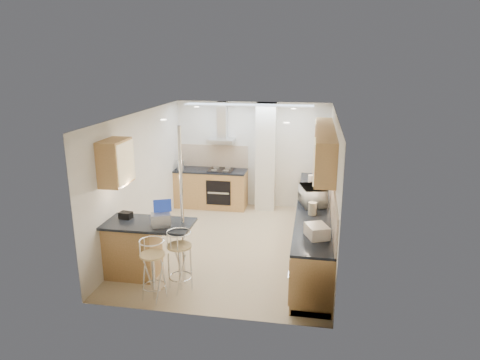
% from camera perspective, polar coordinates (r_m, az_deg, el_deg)
% --- Properties ---
extents(ground, '(4.80, 4.80, 0.00)m').
position_cam_1_polar(ground, '(8.32, -0.86, -8.61)').
color(ground, tan).
rests_on(ground, ground).
extents(room_shell, '(3.64, 4.84, 2.51)m').
position_cam_1_polar(room_shell, '(8.12, 1.84, 2.28)').
color(room_shell, silver).
rests_on(room_shell, ground).
extents(right_counter, '(0.63, 4.40, 0.92)m').
position_cam_1_polar(right_counter, '(8.02, 9.78, -6.25)').
color(right_counter, '#A67F42').
rests_on(right_counter, ground).
extents(back_counter, '(1.70, 0.63, 0.92)m').
position_cam_1_polar(back_counter, '(10.28, -3.88, -1.09)').
color(back_counter, '#A67F42').
rests_on(back_counter, ground).
extents(peninsula, '(1.47, 0.72, 0.94)m').
position_cam_1_polar(peninsula, '(7.16, -12.11, -9.04)').
color(peninsula, '#A67F42').
rests_on(peninsula, ground).
extents(microwave, '(0.55, 0.69, 0.33)m').
position_cam_1_polar(microwave, '(7.76, 9.70, -2.09)').
color(microwave, silver).
rests_on(microwave, right_counter).
extents(laptop, '(0.36, 0.32, 0.20)m').
position_cam_1_polar(laptop, '(6.76, -10.51, -5.27)').
color(laptop, '#96989D').
rests_on(laptop, peninsula).
extents(bag, '(0.21, 0.17, 0.11)m').
position_cam_1_polar(bag, '(7.22, -14.99, -4.55)').
color(bag, black).
rests_on(bag, peninsula).
extents(bar_stool_near, '(0.42, 0.42, 0.95)m').
position_cam_1_polar(bar_stool_near, '(6.50, -11.50, -11.65)').
color(bar_stool_near, tan).
rests_on(bar_stool_near, ground).
extents(bar_stool_end, '(0.52, 0.52, 0.97)m').
position_cam_1_polar(bar_stool_end, '(6.68, -8.02, -10.62)').
color(bar_stool_end, tan).
rests_on(bar_stool_end, ground).
extents(jar_a, '(0.15, 0.15, 0.19)m').
position_cam_1_polar(jar_a, '(9.07, 9.44, 0.07)').
color(jar_a, beige).
rests_on(jar_a, right_counter).
extents(jar_b, '(0.12, 0.12, 0.16)m').
position_cam_1_polar(jar_b, '(8.47, 10.24, -1.20)').
color(jar_b, beige).
rests_on(jar_b, right_counter).
extents(jar_c, '(0.15, 0.15, 0.22)m').
position_cam_1_polar(jar_c, '(7.28, 9.64, -3.78)').
color(jar_c, '#B8AE93').
rests_on(jar_c, right_counter).
extents(jar_d, '(0.13, 0.13, 0.15)m').
position_cam_1_polar(jar_d, '(7.56, 9.44, -3.27)').
color(jar_d, silver).
rests_on(jar_d, right_counter).
extents(bread_bin, '(0.40, 0.44, 0.19)m').
position_cam_1_polar(bread_bin, '(6.40, 10.22, -6.73)').
color(bread_bin, beige).
rests_on(bread_bin, right_counter).
extents(kettle, '(0.16, 0.16, 0.23)m').
position_cam_1_polar(kettle, '(10.17, -7.92, 1.97)').
color(kettle, silver).
rests_on(kettle, back_counter).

